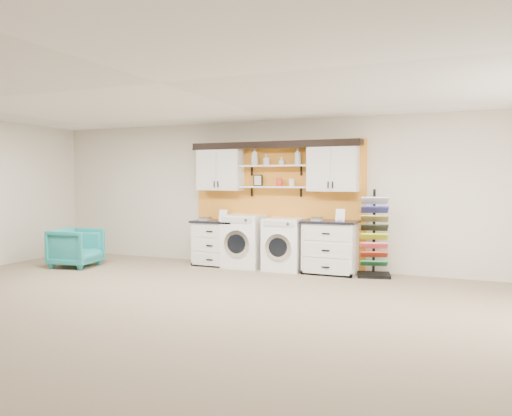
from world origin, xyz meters
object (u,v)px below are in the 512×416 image
at_px(base_cabinet_left, 217,243).
at_px(armchair, 76,248).
at_px(base_cabinet_right, 330,247).
at_px(washer, 244,241).
at_px(sample_rack, 374,248).
at_px(dryer, 284,244).

height_order(base_cabinet_left, armchair, base_cabinet_left).
height_order(base_cabinet_right, armchair, base_cabinet_right).
bearing_deg(base_cabinet_left, washer, -0.34).
xyz_separation_m(washer, sample_rack, (2.44, 0.04, -0.01)).
height_order(washer, sample_rack, sample_rack).
distance_m(washer, armchair, 3.22).
bearing_deg(sample_rack, base_cabinet_left, 168.18).
distance_m(base_cabinet_left, washer, 0.58).
height_order(washer, armchair, washer).
height_order(base_cabinet_right, washer, washer).
height_order(base_cabinet_left, base_cabinet_right, base_cabinet_right).
bearing_deg(base_cabinet_left, sample_rack, 0.61).
height_order(base_cabinet_right, sample_rack, sample_rack).
bearing_deg(washer, armchair, -157.90).
xyz_separation_m(base_cabinet_right, washer, (-1.68, -0.00, 0.03)).
relative_size(washer, sample_rack, 0.67).
xyz_separation_m(dryer, sample_rack, (1.63, 0.04, 0.01)).
bearing_deg(base_cabinet_right, base_cabinet_left, 180.00).
relative_size(base_cabinet_left, base_cabinet_right, 0.93).
bearing_deg(sample_rack, armchair, -179.49).
height_order(dryer, sample_rack, sample_rack).
relative_size(dryer, sample_rack, 0.64).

